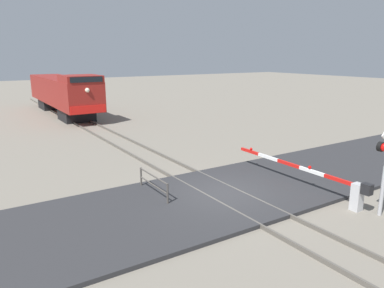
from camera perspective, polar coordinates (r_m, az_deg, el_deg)
ground_plane at (r=15.38m, az=4.91°, el=-8.02°), size 160.00×160.00×0.00m
rail_track_left at (r=14.95m, az=2.71°, el=-8.32°), size 0.08×80.00×0.15m
rail_track_right at (r=15.77m, az=7.01°, el=-7.21°), size 0.08×80.00×0.15m
road_surface at (r=15.35m, az=4.92°, el=-7.76°), size 36.00×5.99×0.15m
locomotive at (r=37.96m, az=-19.32°, el=7.55°), size 3.01×16.15×4.03m
crossing_gate at (r=15.64m, az=20.74°, el=-5.63°), size 0.36×7.13×1.16m
guard_railing at (r=15.08m, az=-6.00°, el=-6.00°), size 0.08×2.45×0.95m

